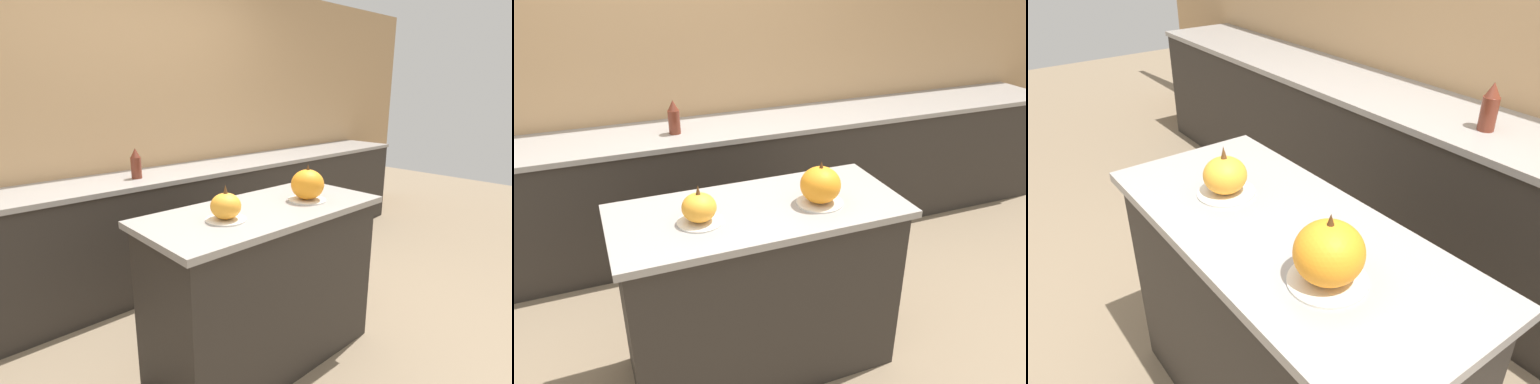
{
  "view_description": "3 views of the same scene",
  "coord_description": "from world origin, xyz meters",
  "views": [
    {
      "loc": [
        -1.41,
        -1.49,
        1.54
      ],
      "look_at": [
        -0.07,
        -0.01,
        1.03
      ],
      "focal_mm": 28.0,
      "sensor_mm": 36.0,
      "label": 1
    },
    {
      "loc": [
        -0.7,
        -1.9,
        1.98
      ],
      "look_at": [
        0.04,
        -0.04,
        1.01
      ],
      "focal_mm": 35.0,
      "sensor_mm": 36.0,
      "label": 2
    },
    {
      "loc": [
        1.04,
        -0.76,
        1.78
      ],
      "look_at": [
        -0.02,
        0.02,
        1.03
      ],
      "focal_mm": 35.0,
      "sensor_mm": 36.0,
      "label": 3
    }
  ],
  "objects": [
    {
      "name": "back_counter",
      "position": [
        0.0,
        1.29,
        0.45
      ],
      "size": [
        6.0,
        0.6,
        0.9
      ],
      "color": "#2D2823",
      "rests_on": "ground_plane"
    },
    {
      "name": "wall_back",
      "position": [
        0.0,
        1.62,
        1.25
      ],
      "size": [
        8.0,
        0.06,
        2.5
      ],
      "color": "tan",
      "rests_on": "ground_plane"
    },
    {
      "name": "kitchen_island",
      "position": [
        0.0,
        0.0,
        0.46
      ],
      "size": [
        1.36,
        0.61,
        0.92
      ],
      "color": "#2D2823",
      "rests_on": "ground_plane"
    },
    {
      "name": "pumpkin_cake_left",
      "position": [
        -0.28,
        -0.03,
        0.99
      ],
      "size": [
        0.2,
        0.2,
        0.18
      ],
      "color": "silver",
      "rests_on": "kitchen_island"
    },
    {
      "name": "pumpkin_cake_right",
      "position": [
        0.28,
        -0.06,
        1.01
      ],
      "size": [
        0.22,
        0.22,
        0.21
      ],
      "color": "silver",
      "rests_on": "kitchen_island"
    },
    {
      "name": "bottle_tall",
      "position": [
        -0.12,
        1.25,
        1.01
      ],
      "size": [
        0.08,
        0.08,
        0.23
      ],
      "color": "maroon",
      "rests_on": "back_counter"
    },
    {
      "name": "ground_plane",
      "position": [
        0.0,
        0.0,
        0.0
      ],
      "size": [
        12.0,
        12.0,
        0.0
      ],
      "primitive_type": "plane",
      "color": "#847056"
    }
  ]
}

